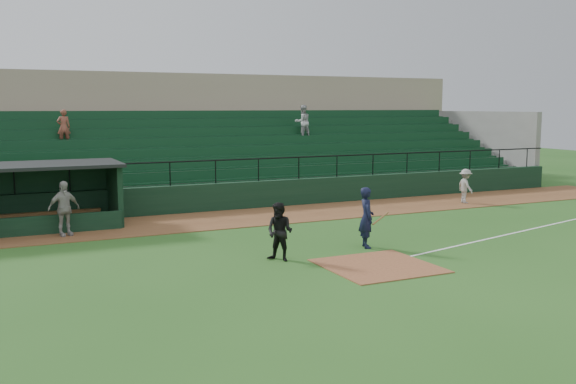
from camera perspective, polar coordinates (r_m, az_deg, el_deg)
name	(u,v)px	position (r m, az deg, el deg)	size (l,w,h in m)	color
ground	(360,259)	(19.20, 6.41, -5.95)	(90.00, 90.00, 0.00)	#26551B
warning_track	(257,217)	(26.20, -2.80, -2.21)	(40.00, 4.00, 0.03)	brown
home_plate_dirt	(378,266)	(18.38, 8.05, -6.55)	(3.00, 3.00, 0.03)	brown
foul_line	(529,230)	(25.09, 20.70, -3.17)	(18.00, 0.09, 0.01)	white
stadium_structure	(195,149)	(33.86, -8.32, 3.85)	(38.00, 13.08, 6.40)	black
batter_at_plate	(367,217)	(20.56, 7.03, -2.27)	(1.12, 0.82, 1.95)	black
umpire	(280,232)	(18.67, -0.74, -3.58)	(0.84, 0.65, 1.73)	black
runner	(466,186)	(30.81, 15.57, 0.52)	(1.03, 0.59, 1.59)	#9B9691
dugout_player_a	(64,209)	(23.43, -19.39, -1.40)	(1.13, 0.47, 1.92)	#9F9A94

